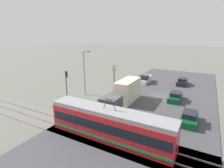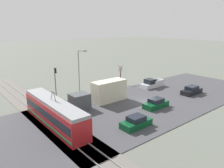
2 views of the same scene
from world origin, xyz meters
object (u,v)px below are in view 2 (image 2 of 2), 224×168
Objects in this scene: sedan_car_0 at (156,104)px; pickup_truck at (152,84)px; light_rail_tram at (54,113)px; sedan_car_2 at (192,91)px; traffic_light_pole at (55,78)px; street_lamp_near_crossing at (80,68)px; street_tree at (120,75)px; box_truck at (102,93)px; sedan_car_1 at (136,122)px.

pickup_truck is at bearing 133.97° from sedan_car_0.
sedan_car_2 is (-3.83, -25.95, -0.98)m from light_rail_tram.
traffic_light_pole is (15.03, 9.79, 2.77)m from sedan_car_0.
street_lamp_near_crossing is (0.42, -5.31, 1.17)m from traffic_light_pole.
street_tree is at bearing 20.95° from sedan_car_2.
street_lamp_near_crossing reaches higher than pickup_truck.
sedan_car_0 is at bearing -143.78° from box_truck.
traffic_light_pole is at bearing 7.81° from sedan_car_1.
box_truck is 10.30m from sedan_car_1.
light_rail_tram is 24.06m from pickup_truck.
box_truck is at bearing 174.90° from street_lamp_near_crossing.
sedan_car_0 is at bearing -163.84° from street_lamp_near_crossing.
street_lamp_near_crossing is (11.21, -10.62, 2.95)m from light_rail_tram.
box_truck is 2.46× the size of street_tree.
light_rail_tram reaches higher than sedan_car_1.
box_truck is 1.91× the size of traffic_light_pole.
sedan_car_2 is (-6.73, -16.08, -1.01)m from box_truck.
box_truck is 2.18× the size of sedan_car_2.
box_truck reaches higher than pickup_truck.
light_rail_tram is 15.71m from sedan_car_0.
sedan_car_1 is at bearing 125.11° from pickup_truck.
pickup_truck reaches higher than sedan_car_1.
pickup_truck is (1.17, -13.82, -0.96)m from box_truck.
box_truck is at bearing -143.78° from sedan_car_0.
sedan_car_0 is at bearing 92.09° from sedan_car_2.
street_tree is 0.52× the size of street_lamp_near_crossing.
street_tree is at bearing 26.72° from pickup_truck.
sedan_car_2 is 15.32m from street_tree.
light_rail_tram is at bearing 106.34° from box_truck.
pickup_truck is 0.67× the size of street_lamp_near_crossing.
box_truck is at bearing 67.29° from sedan_car_2.
box_truck is 2.44× the size of sedan_car_1.
sedan_car_0 is at bearing 133.97° from pickup_truck.
light_rail_tram reaches higher than pickup_truck.
street_tree is at bearing -35.91° from sedan_car_1.
pickup_truck is 1.29× the size of street_tree.
sedan_car_0 is (-7.13, -5.22, -1.02)m from box_truck.
box_truck is 1.91× the size of pickup_truck.
pickup_truck is 19.47m from sedan_car_1.
street_lamp_near_crossing is at bearing -8.83° from sedan_car_1.
sedan_car_0 is at bearing -105.65° from light_rail_tram.
box_truck is 17.46m from sedan_car_2.
pickup_truck is 11.95m from sedan_car_0.
box_truck is 8.89m from sedan_car_0.
street_lamp_near_crossing is at bearing 45.54° from sedan_car_2.
sedan_car_0 is 15.67m from street_tree.
street_lamp_near_crossing is (15.05, 15.34, 3.93)m from sedan_car_2.
box_truck is (2.90, -9.87, 0.03)m from light_rail_tram.
pickup_truck is 1.28× the size of sedan_car_1.
box_truck is at bearing 94.85° from pickup_truck.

